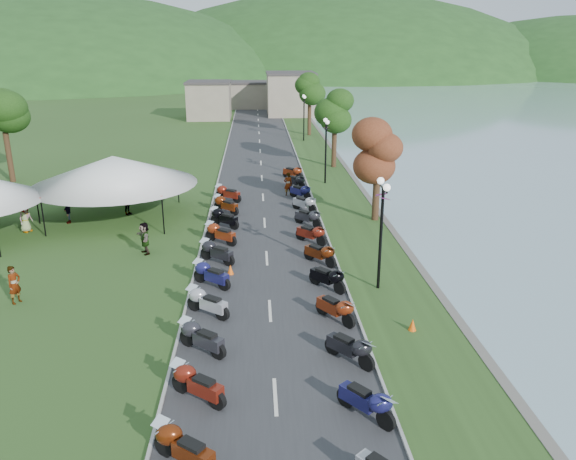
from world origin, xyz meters
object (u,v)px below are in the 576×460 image
object	(u,v)px
vendor_tent_main	(116,187)
pedestrian_c	(68,223)
pedestrian_a	(17,303)
pedestrian_b	(141,201)

from	to	relation	value
vendor_tent_main	pedestrian_c	bearing A→B (deg)	-161.99
pedestrian_a	pedestrian_c	xyz separation A→B (m)	(-1.29, 11.29, 0.00)
vendor_tent_main	pedestrian_c	xyz separation A→B (m)	(-2.88, -0.94, -2.00)
vendor_tent_main	pedestrian_a	size ratio (longest dim) A/B	4.00
vendor_tent_main	pedestrian_b	bearing A→B (deg)	79.40
pedestrian_b	pedestrian_c	size ratio (longest dim) A/B	1.01
pedestrian_c	pedestrian_b	bearing A→B (deg)	118.76
pedestrian_a	pedestrian_c	distance (m)	11.36
pedestrian_a	pedestrian_c	size ratio (longest dim) A/B	0.89
pedestrian_a	pedestrian_b	bearing A→B (deg)	19.47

